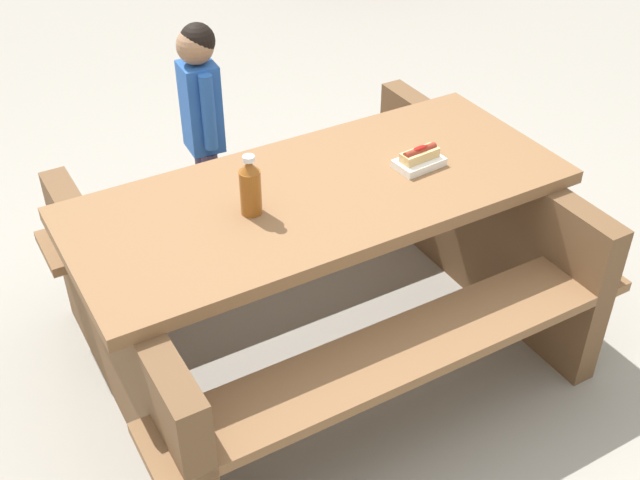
{
  "coord_description": "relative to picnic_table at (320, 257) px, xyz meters",
  "views": [
    {
      "loc": [
        -0.68,
        -2.28,
        2.27
      ],
      "look_at": [
        0.0,
        0.0,
        0.52
      ],
      "focal_mm": 44.53,
      "sensor_mm": 36.0,
      "label": 1
    }
  ],
  "objects": [
    {
      "name": "hotdog_tray",
      "position": [
        0.4,
        0.04,
        0.34
      ],
      "size": [
        0.21,
        0.16,
        0.08
      ],
      "color": "white",
      "rests_on": "picnic_table"
    },
    {
      "name": "child_in_coat",
      "position": [
        -0.28,
        0.89,
        0.23
      ],
      "size": [
        0.17,
        0.26,
        1.06
      ],
      "color": "#3F334C",
      "rests_on": "ground"
    },
    {
      "name": "picnic_table",
      "position": [
        0.0,
        0.0,
        0.0
      ],
      "size": [
        2.08,
        1.78,
        0.75
      ],
      "color": "brown",
      "rests_on": "ground"
    },
    {
      "name": "ground_plane",
      "position": [
        0.0,
        0.0,
        -0.44
      ],
      "size": [
        30.0,
        30.0,
        0.0
      ],
      "primitive_type": "plane",
      "color": "gray",
      "rests_on": "ground"
    },
    {
      "name": "soda_bottle",
      "position": [
        -0.26,
        -0.08,
        0.41
      ],
      "size": [
        0.07,
        0.07,
        0.22
      ],
      "color": "brown",
      "rests_on": "picnic_table"
    }
  ]
}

